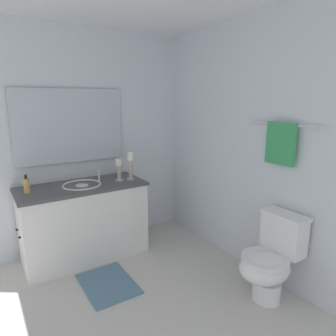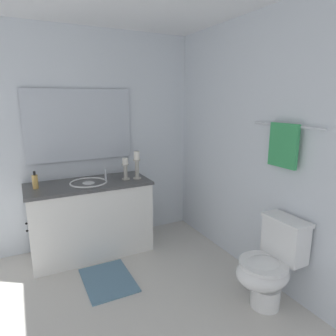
# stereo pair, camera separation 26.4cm
# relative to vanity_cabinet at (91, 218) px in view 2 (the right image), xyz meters

# --- Properties ---
(floor) EXTENTS (3.15, 2.98, 0.02)m
(floor) POSITION_rel_vanity_cabinet_xyz_m (1.25, -0.12, -0.42)
(floor) COLOR beige
(floor) RESTS_ON ground
(wall_back) EXTENTS (3.15, 0.04, 2.45)m
(wall_back) POSITION_rel_vanity_cabinet_xyz_m (1.25, 1.37, 0.82)
(wall_back) COLOR silver
(wall_back) RESTS_ON ground
(wall_left) EXTENTS (0.04, 2.98, 2.45)m
(wall_left) POSITION_rel_vanity_cabinet_xyz_m (-0.33, -0.12, 0.82)
(wall_left) COLOR silver
(wall_left) RESTS_ON ground
(vanity_cabinet) EXTENTS (0.58, 1.30, 0.81)m
(vanity_cabinet) POSITION_rel_vanity_cabinet_xyz_m (0.00, 0.00, 0.00)
(vanity_cabinet) COLOR white
(vanity_cabinet) RESTS_ON ground
(sink_basin) EXTENTS (0.40, 0.40, 0.24)m
(sink_basin) POSITION_rel_vanity_cabinet_xyz_m (0.00, 0.00, 0.37)
(sink_basin) COLOR white
(sink_basin) RESTS_ON vanity_cabinet
(mirror) EXTENTS (0.02, 1.16, 0.79)m
(mirror) POSITION_rel_vanity_cabinet_xyz_m (-0.28, 0.00, 1.00)
(mirror) COLOR silver
(candle_holder_tall) EXTENTS (0.09, 0.09, 0.31)m
(candle_holder_tall) POSITION_rel_vanity_cabinet_xyz_m (0.08, 0.53, 0.57)
(candle_holder_tall) COLOR #B7B2A5
(candle_holder_tall) RESTS_ON vanity_cabinet
(candle_holder_short) EXTENTS (0.09, 0.09, 0.24)m
(candle_holder_short) POSITION_rel_vanity_cabinet_xyz_m (0.05, 0.40, 0.53)
(candle_holder_short) COLOR #B7B2A5
(candle_holder_short) RESTS_ON vanity_cabinet
(soap_bottle) EXTENTS (0.06, 0.06, 0.18)m
(soap_bottle) POSITION_rel_vanity_cabinet_xyz_m (-0.02, -0.52, 0.48)
(soap_bottle) COLOR #E5B259
(soap_bottle) RESTS_ON vanity_cabinet
(toilet) EXTENTS (0.39, 0.54, 0.75)m
(toilet) POSITION_rel_vanity_cabinet_xyz_m (1.56, 1.09, -0.04)
(toilet) COLOR white
(toilet) RESTS_ON ground
(towel_bar) EXTENTS (0.71, 0.02, 0.02)m
(towel_bar) POSITION_rel_vanity_cabinet_xyz_m (1.41, 1.31, 1.07)
(towel_bar) COLOR silver
(towel_near_vanity) EXTENTS (0.28, 0.03, 0.36)m
(towel_near_vanity) POSITION_rel_vanity_cabinet_xyz_m (1.41, 1.29, 0.91)
(towel_near_vanity) COLOR #389E59
(towel_near_vanity) RESTS_ON towel_bar
(bath_mat) EXTENTS (0.60, 0.44, 0.02)m
(bath_mat) POSITION_rel_vanity_cabinet_xyz_m (0.62, 0.00, -0.40)
(bath_mat) COLOR slate
(bath_mat) RESTS_ON ground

